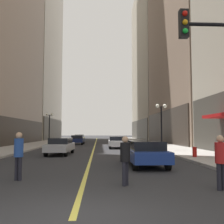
{
  "coord_description": "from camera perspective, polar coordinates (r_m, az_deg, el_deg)",
  "views": [
    {
      "loc": [
        0.53,
        -5.5,
        1.79
      ],
      "look_at": [
        2.39,
        31.87,
        4.64
      ],
      "focal_mm": 42.37,
      "sensor_mm": 36.0,
      "label": 1
    }
  ],
  "objects": [
    {
      "name": "ground_plane",
      "position": [
        40.54,
        -3.63,
        -6.88
      ],
      "size": [
        200.0,
        200.0,
        0.0
      ],
      "primitive_type": "plane",
      "color": "#2D2D30"
    },
    {
      "name": "sidewalk_left",
      "position": [
        41.48,
        -15.17,
        -6.57
      ],
      "size": [
        4.5,
        78.0,
        0.15
      ],
      "primitive_type": "cube",
      "color": "#ADA8A0",
      "rests_on": "ground"
    },
    {
      "name": "sidewalk_right",
      "position": [
        41.27,
        7.99,
        -6.7
      ],
      "size": [
        4.5,
        78.0,
        0.15
      ],
      "primitive_type": "cube",
      "color": "#ADA8A0",
      "rests_on": "ground"
    },
    {
      "name": "lane_centre_stripe",
      "position": [
        40.54,
        -3.63,
        -6.87
      ],
      "size": [
        0.16,
        70.0,
        0.01
      ],
      "primitive_type": "cube",
      "color": "#E5D64C",
      "rests_on": "ground"
    },
    {
      "name": "building_right_far",
      "position": [
        69.52,
        9.91,
        10.52
      ],
      "size": [
        10.35,
        26.0,
        39.31
      ],
      "color": "#B7AD99",
      "rests_on": "ground"
    },
    {
      "name": "car_blue",
      "position": [
        14.28,
        7.16,
        -8.61
      ],
      "size": [
        1.84,
        4.8,
        1.32
      ],
      "color": "navy",
      "rests_on": "ground"
    },
    {
      "name": "car_silver",
      "position": [
        21.64,
        -11.07,
        -7.11
      ],
      "size": [
        1.92,
        4.67,
        1.32
      ],
      "color": "#B7B7BC",
      "rests_on": "ground"
    },
    {
      "name": "car_white",
      "position": [
        29.66,
        1.02,
        -6.42
      ],
      "size": [
        1.92,
        4.77,
        1.32
      ],
      "color": "silver",
      "rests_on": "ground"
    },
    {
      "name": "car_navy",
      "position": [
        39.37,
        -7.45,
        -5.88
      ],
      "size": [
        1.95,
        4.21,
        1.32
      ],
      "color": "#141E4C",
      "rests_on": "ground"
    },
    {
      "name": "car_yellow",
      "position": [
        50.08,
        -7.04,
        -5.55
      ],
      "size": [
        1.87,
        4.11,
        1.32
      ],
      "color": "yellow",
      "rests_on": "ground"
    },
    {
      "name": "pedestrian_in_blue_hoodie",
      "position": [
        10.55,
        -19.5,
        -8.14
      ],
      "size": [
        0.45,
        0.45,
        1.78
      ],
      "color": "black",
      "rests_on": "ground"
    },
    {
      "name": "pedestrian_in_black_coat",
      "position": [
        9.03,
        2.86,
        -9.63
      ],
      "size": [
        0.47,
        0.47,
        1.65
      ],
      "color": "black",
      "rests_on": "ground"
    },
    {
      "name": "pedestrian_in_red_jacket",
      "position": [
        8.96,
        22.4,
        -9.17
      ],
      "size": [
        0.4,
        0.4,
        1.69
      ],
      "color": "black",
      "rests_on": "ground"
    },
    {
      "name": "street_lamp_left_far",
      "position": [
        38.03,
        -13.36,
        -2.03
      ],
      "size": [
        1.06,
        0.36,
        4.43
      ],
      "color": "black",
      "rests_on": "ground"
    },
    {
      "name": "street_lamp_right_mid",
      "position": [
        25.27,
        10.59,
        -0.95
      ],
      "size": [
        1.06,
        0.36,
        4.43
      ],
      "color": "black",
      "rests_on": "ground"
    },
    {
      "name": "fire_hydrant_right",
      "position": [
        18.57,
        17.41,
        -8.44
      ],
      "size": [
        0.28,
        0.28,
        0.8
      ],
      "primitive_type": "cylinder",
      "color": "red",
      "rests_on": "ground"
    }
  ]
}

